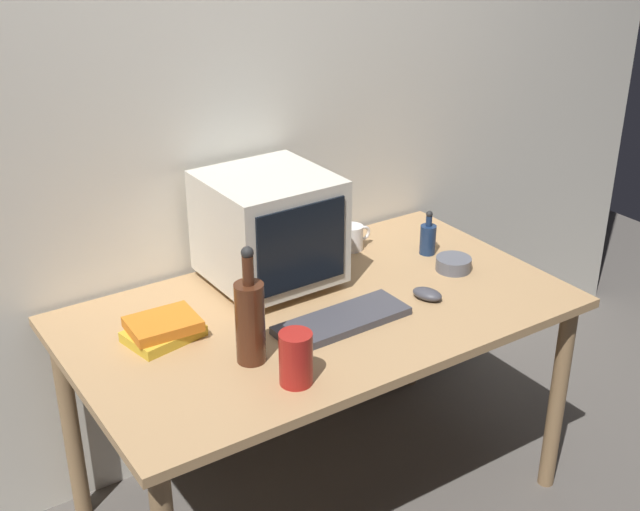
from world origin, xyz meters
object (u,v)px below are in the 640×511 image
cd_spindle (453,264)px  crt_monitor (269,229)px  mug (353,237)px  metal_canister (296,358)px  book_stack (163,329)px  bottle_tall (250,319)px  keyboard (343,320)px  computer_mouse (427,294)px  bottle_short (428,238)px

cd_spindle → crt_monitor: bearing=155.0°
mug → metal_canister: size_ratio=0.80×
book_stack → cd_spindle: size_ratio=1.94×
mug → cd_spindle: size_ratio=1.00×
cd_spindle → metal_canister: 0.85m
bottle_tall → crt_monitor: bearing=53.3°
crt_monitor → metal_canister: crt_monitor is taller
bottle_tall → keyboard: bearing=4.4°
computer_mouse → cd_spindle: (0.21, 0.11, 0.00)m
crt_monitor → bottle_short: (0.58, -0.11, -0.13)m
computer_mouse → bottle_short: bottle_short is taller
bottle_short → book_stack: bearing=-178.6°
crt_monitor → computer_mouse: size_ratio=3.93×
bottle_short → book_stack: (-1.02, -0.03, -0.03)m
book_stack → mug: 0.84m
keyboard → metal_canister: (-0.28, -0.19, 0.06)m
bottle_tall → cd_spindle: size_ratio=2.90×
bottle_short → book_stack: size_ratio=0.70×
computer_mouse → bottle_tall: 0.65m
crt_monitor → book_stack: (-0.44, -0.14, -0.16)m
bottle_tall → book_stack: bottle_tall is taller
bottle_tall → mug: bottle_tall is taller
bottle_short → book_stack: bottle_short is taller
keyboard → book_stack: bearing=154.5°
bottle_tall → book_stack: (-0.15, 0.24, -0.10)m
crt_monitor → metal_canister: 0.60m
keyboard → metal_canister: size_ratio=2.80×
bottle_tall → cd_spindle: 0.86m
keyboard → bottle_short: 0.59m
bottle_tall → metal_canister: 0.18m
bottle_short → keyboard: bearing=-155.5°
mug → cd_spindle: bearing=-60.3°
bottle_tall → metal_canister: bearing=-74.5°
bottle_tall → book_stack: bearing=122.6°
bottle_short → metal_canister: (-0.82, -0.43, 0.02)m
bottle_short → mug: 0.27m
book_stack → mug: mug is taller
mug → cd_spindle: mug is taller
keyboard → cd_spindle: 0.53m
keyboard → mug: mug is taller
cd_spindle → metal_canister: bearing=-160.9°
keyboard → mug: (0.33, 0.42, 0.03)m
keyboard → bottle_tall: (-0.33, -0.02, 0.12)m
keyboard → bottle_short: bottle_short is taller
mug → metal_canister: 0.87m
book_stack → mug: (0.82, 0.20, 0.01)m
crt_monitor → keyboard: bearing=-83.0°
mug → computer_mouse: bearing=-93.1°
crt_monitor → cd_spindle: crt_monitor is taller
book_stack → bottle_short: bearing=1.4°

